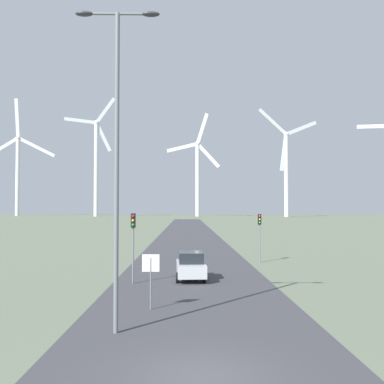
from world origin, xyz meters
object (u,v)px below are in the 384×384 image
at_px(streetlamp, 117,135).
at_px(wind_turbine_left, 96,160).
at_px(stop_sign_near, 151,271).
at_px(wind_turbine_center, 197,171).
at_px(traffic_light_post_near_right, 260,227).
at_px(wind_turbine_far_left, 18,166).
at_px(car_approaching, 191,266).
at_px(traffic_light_post_near_left, 133,232).
at_px(wind_turbine_right, 286,165).

xyz_separation_m(streetlamp, wind_turbine_left, (-45.39, 221.91, 22.53)).
height_order(stop_sign_near, wind_turbine_center, wind_turbine_center).
distance_m(traffic_light_post_near_right, wind_turbine_left, 209.39).
height_order(traffic_light_post_near_right, wind_turbine_far_left, wind_turbine_far_left).
relative_size(car_approaching, wind_turbine_left, 0.06).
bearing_deg(wind_turbine_far_left, wind_turbine_center, -9.68).
height_order(traffic_light_post_near_left, car_approaching, traffic_light_post_near_left).
bearing_deg(streetlamp, wind_turbine_center, 87.74).
height_order(streetlamp, traffic_light_post_near_right, streetlamp).
bearing_deg(wind_turbine_center, wind_turbine_right, -16.03).
bearing_deg(wind_turbine_right, traffic_light_post_near_left, -105.30).
distance_m(traffic_light_post_near_right, car_approaching, 11.12).
distance_m(traffic_light_post_near_left, wind_turbine_far_left, 245.95).
relative_size(traffic_light_post_near_right, car_approaching, 1.00).
distance_m(traffic_light_post_near_left, wind_turbine_left, 217.24).
distance_m(traffic_light_post_near_left, wind_turbine_right, 205.04).
xyz_separation_m(wind_turbine_left, wind_turbine_center, (54.07, -1.58, -5.98)).
xyz_separation_m(streetlamp, traffic_light_post_near_left, (-0.66, 11.02, -4.32)).
bearing_deg(wind_turbine_far_left, stop_sign_near, -68.11).
distance_m(stop_sign_near, wind_turbine_center, 217.76).
bearing_deg(wind_turbine_right, streetlamp, -104.36).
bearing_deg(car_approaching, wind_turbine_right, 75.59).
height_order(car_approaching, wind_turbine_right, wind_turbine_right).
relative_size(streetlamp, stop_sign_near, 4.82).
bearing_deg(wind_turbine_right, traffic_light_post_near_right, -103.34).
height_order(wind_turbine_left, wind_turbine_center, wind_turbine_left).
relative_size(wind_turbine_left, wind_turbine_center, 1.17).
distance_m(traffic_light_post_near_right, wind_turbine_center, 199.91).
bearing_deg(car_approaching, wind_turbine_center, 88.43).
relative_size(traffic_light_post_near_left, traffic_light_post_near_right, 1.05).
bearing_deg(wind_turbine_left, wind_turbine_far_left, 161.67).
height_order(car_approaching, wind_turbine_left, wind_turbine_left).
bearing_deg(wind_turbine_far_left, wind_turbine_left, -18.33).
relative_size(wind_turbine_center, wind_turbine_right, 1.02).
relative_size(traffic_light_post_near_right, wind_turbine_center, 0.08).
height_order(car_approaching, wind_turbine_far_left, wind_turbine_far_left).
distance_m(traffic_light_post_near_left, wind_turbine_center, 210.55).
distance_m(stop_sign_near, car_approaching, 8.85).
relative_size(stop_sign_near, wind_turbine_right, 0.05).
bearing_deg(traffic_light_post_near_left, wind_turbine_far_left, 112.15).
relative_size(traffic_light_post_near_right, wind_turbine_left, 0.06).
bearing_deg(traffic_light_post_near_right, wind_turbine_right, 76.66).
distance_m(stop_sign_near, wind_turbine_right, 211.67).
distance_m(streetlamp, wind_turbine_left, 227.62).
distance_m(car_approaching, wind_turbine_right, 203.03).
relative_size(wind_turbine_far_left, wind_turbine_left, 1.04).
xyz_separation_m(wind_turbine_far_left, wind_turbine_center, (101.60, -17.32, -3.91)).
distance_m(stop_sign_near, traffic_light_post_near_right, 19.44).
xyz_separation_m(traffic_light_post_near_left, wind_turbine_right, (53.78, 196.54, 22.81)).
bearing_deg(streetlamp, wind_turbine_far_left, 111.36).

